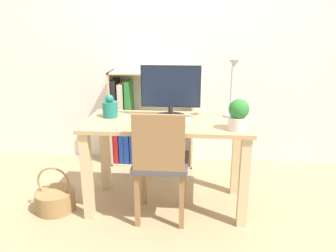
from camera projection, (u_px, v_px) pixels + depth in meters
name	position (u px, v px, depth m)	size (l,w,h in m)	color
ground_plane	(167.00, 204.00, 2.73)	(10.00, 10.00, 0.00)	tan
wall_back	(176.00, 38.00, 3.32)	(8.00, 0.05, 2.60)	silver
desk	(167.00, 139.00, 2.56)	(1.26, 0.60, 0.72)	tan
monitor	(171.00, 90.00, 2.55)	(0.47, 0.24, 0.41)	#232326
keyboard	(167.00, 120.00, 2.52)	(0.37, 0.13, 0.02)	silver
vase	(110.00, 108.00, 2.60)	(0.12, 0.12, 0.18)	#1E7266
desk_lamp	(232.00, 83.00, 2.49)	(0.10, 0.19, 0.47)	#B7B7BC
potted_plant	(239.00, 115.00, 2.27)	(0.14, 0.14, 0.22)	silver
chair	(161.00, 161.00, 2.38)	(0.40, 0.40, 0.87)	#4C4C51
bookshelf	(136.00, 122.00, 3.44)	(0.85, 0.28, 0.98)	#D8BC8C
basket	(55.00, 199.00, 2.62)	(0.31, 0.31, 0.37)	#997547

